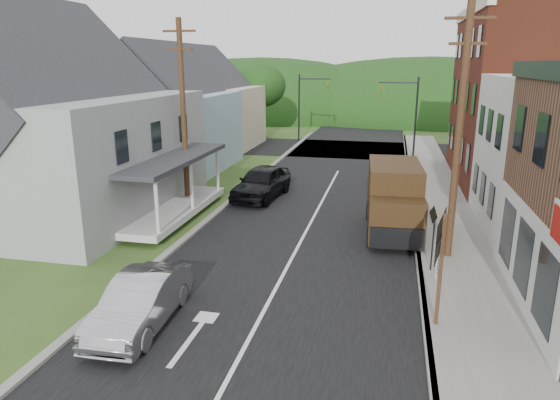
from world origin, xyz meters
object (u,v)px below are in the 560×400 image
Objects in this scene: silver_sedan at (141,302)px; delivery_van at (394,199)px; dark_sedan at (262,183)px; route_sign_cluster at (440,254)px; warning_sign at (433,229)px.

silver_sedan is 11.59m from delivery_van.
route_sign_cluster is at bearing -49.73° from dark_sedan.
route_sign_cluster reaches higher than delivery_van.
silver_sedan is at bearing -156.51° from route_sign_cluster.
route_sign_cluster is 1.37× the size of warning_sign.
warning_sign is at bearing 99.99° from route_sign_cluster.
warning_sign is (1.29, -4.08, 0.14)m from delivery_van.
dark_sedan is (-0.18, 13.69, 0.15)m from silver_sedan.
warning_sign is at bearing 31.36° from silver_sedan.
route_sign_cluster reaches higher than silver_sedan.
dark_sedan is 8.08m from delivery_van.
silver_sedan is at bearing -167.30° from warning_sign.
delivery_van reaches higher than silver_sedan.
silver_sedan is at bearing -128.62° from delivery_van.
route_sign_cluster is 3.81m from warning_sign.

